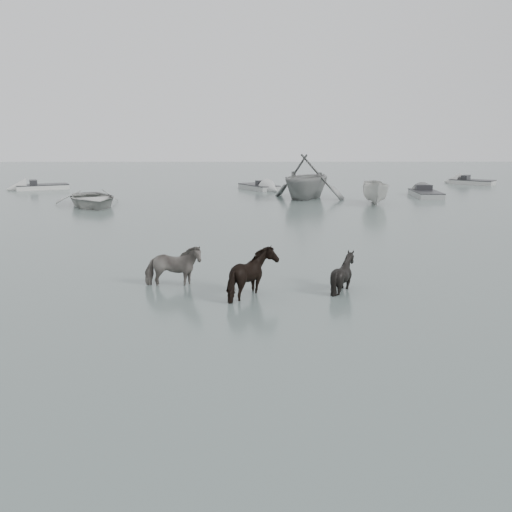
# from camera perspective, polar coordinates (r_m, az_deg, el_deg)

# --- Properties ---
(ground) EXTENTS (140.00, 140.00, 0.00)m
(ground) POSITION_cam_1_polar(r_m,az_deg,el_deg) (15.49, 4.00, -4.14)
(ground) COLOR #4D5B56
(ground) RESTS_ON ground
(pony_pinto) EXTENTS (1.71, 0.84, 1.42)m
(pony_pinto) POSITION_cam_1_polar(r_m,az_deg,el_deg) (16.57, -8.32, -0.61)
(pony_pinto) COLOR black
(pony_pinto) RESTS_ON ground
(pony_dark) EXTENTS (1.45, 1.65, 1.54)m
(pony_dark) POSITION_cam_1_polar(r_m,az_deg,el_deg) (15.31, -0.23, -1.33)
(pony_dark) COLOR black
(pony_dark) RESTS_ON ground
(pony_black) EXTENTS (1.57, 1.49, 1.39)m
(pony_black) POSITION_cam_1_polar(r_m,az_deg,el_deg) (16.21, 8.73, -0.98)
(pony_black) COLOR black
(pony_black) RESTS_ON ground
(rowboat_lead) EXTENTS (5.71, 6.47, 1.11)m
(rowboat_lead) POSITION_cam_1_polar(r_m,az_deg,el_deg) (35.65, -16.12, 5.71)
(rowboat_lead) COLOR #B2B2AD
(rowboat_lead) RESTS_ON ground
(rowboat_trail) EXTENTS (7.25, 7.55, 3.07)m
(rowboat_trail) POSITION_cam_1_polar(r_m,az_deg,el_deg) (38.29, 5.10, 8.04)
(rowboat_trail) COLOR gray
(rowboat_trail) RESTS_ON ground
(boat_small) EXTENTS (2.08, 4.25, 1.58)m
(boat_small) POSITION_cam_1_polar(r_m,az_deg,el_deg) (35.99, 11.88, 6.36)
(boat_small) COLOR #BABAB5
(boat_small) RESTS_ON ground
(skiff_port) EXTENTS (1.85, 5.43, 0.75)m
(skiff_port) POSITION_cam_1_polar(r_m,az_deg,el_deg) (41.01, 16.63, 6.24)
(skiff_port) COLOR #959795
(skiff_port) RESTS_ON ground
(skiff_outer) EXTENTS (5.46, 3.67, 0.75)m
(skiff_outer) POSITION_cam_1_polar(r_m,az_deg,el_deg) (47.24, -20.59, 6.71)
(skiff_outer) COLOR silver
(skiff_outer) RESTS_ON ground
(skiff_mid) EXTENTS (3.98, 5.20, 0.75)m
(skiff_mid) POSITION_cam_1_polar(r_m,az_deg,el_deg) (44.19, 0.30, 7.15)
(skiff_mid) COLOR #9D9F9D
(skiff_mid) RESTS_ON ground
(skiff_star) EXTENTS (4.83, 4.19, 0.75)m
(skiff_star) POSITION_cam_1_polar(r_m,az_deg,el_deg) (51.93, 20.83, 7.13)
(skiff_star) COLOR #B4B4AF
(skiff_star) RESTS_ON ground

